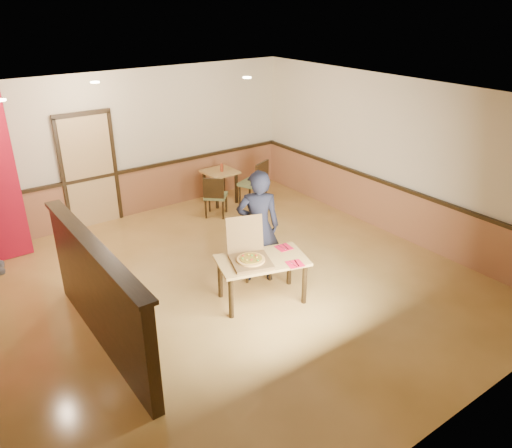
{
  "coord_description": "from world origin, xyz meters",
  "views": [
    {
      "loc": [
        -3.47,
        -5.44,
        4.03
      ],
      "look_at": [
        0.49,
        0.0,
        0.92
      ],
      "focal_mm": 35.0,
      "sensor_mm": 36.0,
      "label": 1
    }
  ],
  "objects": [
    {
      "name": "chair_rail_right",
      "position": [
        3.45,
        0.0,
        0.92
      ],
      "size": [
        0.06,
        7.0,
        0.06
      ],
      "primitive_type": "cube",
      "color": "black",
      "rests_on": "wall_right"
    },
    {
      "name": "spot_c",
      "position": [
        1.4,
        1.5,
        2.78
      ],
      "size": [
        0.14,
        0.14,
        0.02
      ],
      "primitive_type": "cylinder",
      "color": "beige",
      "rests_on": "ceiling"
    },
    {
      "name": "wall_back",
      "position": [
        0.0,
        3.5,
        1.4
      ],
      "size": [
        7.0,
        0.0,
        7.0
      ],
      "primitive_type": "plane",
      "rotation": [
        1.57,
        0.0,
        0.0
      ],
      "color": "beige",
      "rests_on": "floor"
    },
    {
      "name": "napkin_far",
      "position": [
        0.66,
        -0.46,
        0.67
      ],
      "size": [
        0.24,
        0.24,
        0.01
      ],
      "rotation": [
        0.0,
        0.0,
        -0.1
      ],
      "color": "red",
      "rests_on": "main_table"
    },
    {
      "name": "wainscot_right",
      "position": [
        3.47,
        0.0,
        0.45
      ],
      "size": [
        0.04,
        7.0,
        0.9
      ],
      "primitive_type": "cube",
      "color": "#9B613E",
      "rests_on": "floor"
    },
    {
      "name": "back_door",
      "position": [
        -0.8,
        3.46,
        1.05
      ],
      "size": [
        0.9,
        0.06,
        2.1
      ],
      "primitive_type": "cube",
      "color": "tan",
      "rests_on": "wall_back"
    },
    {
      "name": "wall_right",
      "position": [
        3.5,
        0.0,
        1.4
      ],
      "size": [
        0.0,
        7.0,
        7.0
      ],
      "primitive_type": "plane",
      "rotation": [
        1.57,
        0.0,
        -1.57
      ],
      "color": "beige",
      "rests_on": "floor"
    },
    {
      "name": "pizza_box",
      "position": [
        0.03,
        -0.49,
        0.74
      ],
      "size": [
        0.71,
        0.76,
        0.56
      ],
      "rotation": [
        0.0,
        0.0,
        -0.34
      ],
      "color": "brown",
      "rests_on": "main_table"
    },
    {
      "name": "pizza",
      "position": [
        0.01,
        -0.54,
        0.72
      ],
      "size": [
        0.48,
        0.48,
        0.03
      ],
      "primitive_type": "cylinder",
      "rotation": [
        0.0,
        0.0,
        -0.29
      ],
      "color": "gold",
      "rests_on": "pizza_box"
    },
    {
      "name": "diner",
      "position": [
        0.51,
        -0.03,
        0.88
      ],
      "size": [
        0.77,
        0.7,
        1.77
      ],
      "primitive_type": "imported",
      "rotation": [
        0.0,
        0.0,
        2.6
      ],
      "color": "black",
      "rests_on": "floor"
    },
    {
      "name": "diner_chair",
      "position": [
        0.56,
        0.11,
        0.48
      ],
      "size": [
        0.58,
        0.58,
        0.88
      ],
      "rotation": [
        0.0,
        0.0,
        -0.43
      ],
      "color": "#606C3F",
      "rests_on": "floor"
    },
    {
      "name": "spot_a",
      "position": [
        -2.3,
        1.8,
        2.78
      ],
      "size": [
        0.14,
        0.14,
        0.02
      ],
      "primitive_type": "cylinder",
      "color": "beige",
      "rests_on": "ceiling"
    },
    {
      "name": "main_table",
      "position": [
        0.2,
        -0.55,
        0.56
      ],
      "size": [
        1.39,
        1.04,
        0.66
      ],
      "rotation": [
        0.0,
        0.0,
        -0.29
      ],
      "color": "tan",
      "rests_on": "floor"
    },
    {
      "name": "napkin_near",
      "position": [
        0.48,
        -0.92,
        0.67
      ],
      "size": [
        0.27,
        0.27,
        0.01
      ],
      "rotation": [
        0.0,
        0.0,
        -0.27
      ],
      "color": "red",
      "rests_on": "main_table"
    },
    {
      "name": "condiment",
      "position": [
        1.75,
        2.93,
        0.77
      ],
      "size": [
        0.06,
        0.06,
        0.16
      ],
      "primitive_type": "cylinder",
      "color": "#9A381C",
      "rests_on": "side_table"
    },
    {
      "name": "chair_rail_back",
      "position": [
        0.0,
        3.45,
        0.92
      ],
      "size": [
        7.0,
        0.06,
        0.06
      ],
      "primitive_type": "cube",
      "color": "black",
      "rests_on": "wall_back"
    },
    {
      "name": "side_table",
      "position": [
        1.73,
        2.98,
        0.52
      ],
      "size": [
        0.66,
        0.66,
        0.69
      ],
      "rotation": [
        0.0,
        0.0,
        0.02
      ],
      "color": "tan",
      "rests_on": "floor"
    },
    {
      "name": "ceiling",
      "position": [
        0.0,
        0.0,
        2.8
      ],
      "size": [
        7.0,
        7.0,
        0.0
      ],
      "primitive_type": "plane",
      "rotation": [
        3.14,
        0.0,
        0.0
      ],
      "color": "black",
      "rests_on": "wall_back"
    },
    {
      "name": "side_chair_right",
      "position": [
        2.21,
        2.36,
        0.53
      ],
      "size": [
        0.63,
        0.63,
        0.97
      ],
      "rotation": [
        0.0,
        0.0,
        3.54
      ],
      "color": "#606C3F",
      "rests_on": "floor"
    },
    {
      "name": "floor",
      "position": [
        0.0,
        0.0,
        0.0
      ],
      "size": [
        7.0,
        7.0,
        0.0
      ],
      "primitive_type": "plane",
      "color": "tan",
      "rests_on": "ground"
    },
    {
      "name": "booth_partition",
      "position": [
        -2.0,
        -0.2,
        0.74
      ],
      "size": [
        0.2,
        3.1,
        1.44
      ],
      "color": "black",
      "rests_on": "floor"
    },
    {
      "name": "wainscot_back",
      "position": [
        0.0,
        3.47,
        0.45
      ],
      "size": [
        7.0,
        0.04,
        0.9
      ],
      "primitive_type": "cube",
      "color": "#9B613E",
      "rests_on": "floor"
    },
    {
      "name": "side_chair_left",
      "position": [
        1.24,
        2.38,
        0.46
      ],
      "size": [
        0.59,
        0.59,
        0.84
      ],
      "rotation": [
        0.0,
        0.0,
        2.39
      ],
      "color": "#606C3F",
      "rests_on": "floor"
    },
    {
      "name": "spot_b",
      "position": [
        -0.8,
        2.5,
        2.78
      ],
      "size": [
        0.14,
        0.14,
        0.02
      ],
      "primitive_type": "cylinder",
      "color": "beige",
      "rests_on": "ceiling"
    }
  ]
}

